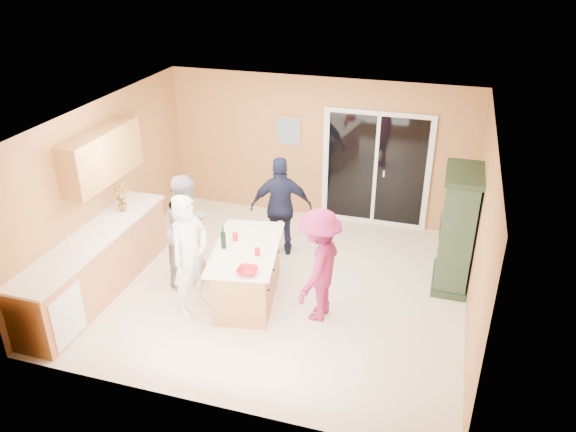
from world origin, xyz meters
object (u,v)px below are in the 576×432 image
(kitchen_island, at_px, (247,275))
(woman_magenta, at_px, (319,265))
(woman_white, at_px, (190,255))
(green_hutch, at_px, (457,231))
(woman_grey, at_px, (189,230))
(woman_navy, at_px, (281,207))

(kitchen_island, height_order, woman_magenta, woman_magenta)
(kitchen_island, bearing_deg, woman_white, -154.38)
(green_hutch, height_order, woman_grey, green_hutch)
(green_hutch, distance_m, woman_grey, 3.92)
(green_hutch, bearing_deg, woman_navy, 177.25)
(green_hutch, bearing_deg, woman_white, -153.43)
(green_hutch, distance_m, woman_navy, 2.72)
(kitchen_island, height_order, woman_navy, woman_navy)
(woman_white, xyz_separation_m, woman_grey, (-0.36, 0.69, -0.02))
(kitchen_island, bearing_deg, woman_navy, 76.75)
(woman_grey, bearing_deg, woman_white, -145.63)
(kitchen_island, relative_size, woman_magenta, 1.08)
(woman_navy, bearing_deg, woman_magenta, 107.01)
(kitchen_island, relative_size, green_hutch, 0.96)
(woman_white, bearing_deg, kitchen_island, -34.90)
(woman_white, bearing_deg, woman_navy, -1.80)
(woman_grey, bearing_deg, kitchen_island, -96.05)
(green_hutch, relative_size, woman_grey, 1.07)
(kitchen_island, height_order, woman_white, woman_white)
(woman_white, height_order, woman_grey, woman_white)
(kitchen_island, distance_m, woman_navy, 1.46)
(green_hutch, distance_m, woman_magenta, 2.20)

